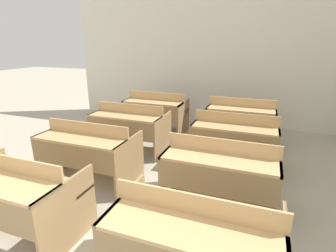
{
  "coord_description": "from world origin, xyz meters",
  "views": [
    {
      "loc": [
        1.23,
        -0.22,
        1.8
      ],
      "look_at": [
        0.05,
        2.94,
        0.71
      ],
      "focal_mm": 28.0,
      "sensor_mm": 36.0,
      "label": 1
    }
  ],
  "objects_px": {
    "bench_second_left": "(88,150)",
    "bench_third_right": "(234,138)",
    "bench_second_right": "(220,171)",
    "bench_back_left": "(156,110)",
    "bench_third_left": "(130,125)",
    "bench_back_right": "(241,118)",
    "bench_front_left": "(14,193)",
    "bench_front_right": "(194,241)"
  },
  "relations": [
    {
      "from": "bench_back_left",
      "to": "bench_back_right",
      "type": "relative_size",
      "value": 1.0
    },
    {
      "from": "bench_second_left",
      "to": "bench_front_left",
      "type": "bearing_deg",
      "value": -90.66
    },
    {
      "from": "bench_second_right",
      "to": "bench_third_right",
      "type": "distance_m",
      "value": 1.12
    },
    {
      "from": "bench_back_left",
      "to": "bench_third_left",
      "type": "bearing_deg",
      "value": -90.5
    },
    {
      "from": "bench_third_left",
      "to": "bench_back_right",
      "type": "relative_size",
      "value": 1.0
    },
    {
      "from": "bench_front_left",
      "to": "bench_third_right",
      "type": "xyz_separation_m",
      "value": [
        1.76,
        2.23,
        0.0
      ]
    },
    {
      "from": "bench_back_left",
      "to": "bench_second_right",
      "type": "bearing_deg",
      "value": -52.35
    },
    {
      "from": "bench_third_right",
      "to": "bench_back_left",
      "type": "xyz_separation_m",
      "value": [
        -1.72,
        1.09,
        0.0
      ]
    },
    {
      "from": "bench_front_left",
      "to": "bench_second_left",
      "type": "height_order",
      "value": "same"
    },
    {
      "from": "bench_third_left",
      "to": "bench_second_right",
      "type": "bearing_deg",
      "value": -32.8
    },
    {
      "from": "bench_third_right",
      "to": "bench_front_right",
      "type": "bearing_deg",
      "value": -90.4
    },
    {
      "from": "bench_back_right",
      "to": "bench_front_right",
      "type": "bearing_deg",
      "value": -89.99
    },
    {
      "from": "bench_second_left",
      "to": "bench_third_left",
      "type": "height_order",
      "value": "same"
    },
    {
      "from": "bench_third_left",
      "to": "bench_third_right",
      "type": "distance_m",
      "value": 1.73
    },
    {
      "from": "bench_third_left",
      "to": "bench_back_left",
      "type": "bearing_deg",
      "value": 89.5
    },
    {
      "from": "bench_second_left",
      "to": "bench_third_left",
      "type": "xyz_separation_m",
      "value": [
        0.01,
        1.11,
        0.0
      ]
    },
    {
      "from": "bench_front_right",
      "to": "bench_third_right",
      "type": "xyz_separation_m",
      "value": [
        0.02,
        2.24,
        0.0
      ]
    },
    {
      "from": "bench_third_left",
      "to": "bench_back_right",
      "type": "distance_m",
      "value": 2.05
    },
    {
      "from": "bench_front_left",
      "to": "bench_back_left",
      "type": "height_order",
      "value": "same"
    },
    {
      "from": "bench_front_right",
      "to": "bench_second_left",
      "type": "bearing_deg",
      "value": 147.15
    },
    {
      "from": "bench_second_left",
      "to": "bench_third_right",
      "type": "distance_m",
      "value": 2.08
    },
    {
      "from": "bench_second_right",
      "to": "bench_third_left",
      "type": "xyz_separation_m",
      "value": [
        -1.71,
        1.1,
        0.0
      ]
    },
    {
      "from": "bench_front_right",
      "to": "bench_back_right",
      "type": "xyz_separation_m",
      "value": [
        -0.0,
        3.35,
        0.0
      ]
    },
    {
      "from": "bench_third_right",
      "to": "bench_back_left",
      "type": "bearing_deg",
      "value": 147.76
    },
    {
      "from": "bench_second_left",
      "to": "bench_second_right",
      "type": "xyz_separation_m",
      "value": [
        1.73,
        0.01,
        0.0
      ]
    },
    {
      "from": "bench_back_right",
      "to": "bench_front_left",
      "type": "bearing_deg",
      "value": -117.57
    },
    {
      "from": "bench_third_right",
      "to": "bench_back_left",
      "type": "distance_m",
      "value": 2.03
    },
    {
      "from": "bench_second_right",
      "to": "bench_back_left",
      "type": "xyz_separation_m",
      "value": [
        -1.7,
        2.21,
        0.0
      ]
    },
    {
      "from": "bench_front_right",
      "to": "bench_second_right",
      "type": "bearing_deg",
      "value": 90.15
    },
    {
      "from": "bench_front_left",
      "to": "bench_third_left",
      "type": "distance_m",
      "value": 2.21
    },
    {
      "from": "bench_second_left",
      "to": "bench_second_right",
      "type": "bearing_deg",
      "value": 0.26
    },
    {
      "from": "bench_front_left",
      "to": "bench_third_right",
      "type": "height_order",
      "value": "same"
    },
    {
      "from": "bench_front_left",
      "to": "bench_front_right",
      "type": "height_order",
      "value": "same"
    },
    {
      "from": "bench_second_right",
      "to": "bench_back_right",
      "type": "xyz_separation_m",
      "value": [
        0.0,
        2.22,
        0.0
      ]
    },
    {
      "from": "bench_second_right",
      "to": "bench_third_right",
      "type": "height_order",
      "value": "same"
    },
    {
      "from": "bench_second_right",
      "to": "bench_third_right",
      "type": "bearing_deg",
      "value": 89.04
    },
    {
      "from": "bench_third_right",
      "to": "bench_back_right",
      "type": "relative_size",
      "value": 1.0
    },
    {
      "from": "bench_second_left",
      "to": "bench_back_right",
      "type": "xyz_separation_m",
      "value": [
        1.73,
        2.23,
        0.0
      ]
    },
    {
      "from": "bench_front_left",
      "to": "bench_second_right",
      "type": "distance_m",
      "value": 2.06
    },
    {
      "from": "bench_front_right",
      "to": "bench_second_left",
      "type": "distance_m",
      "value": 2.06
    },
    {
      "from": "bench_back_right",
      "to": "bench_second_left",
      "type": "bearing_deg",
      "value": -127.75
    },
    {
      "from": "bench_second_left",
      "to": "bench_back_left",
      "type": "relative_size",
      "value": 1.0
    }
  ]
}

